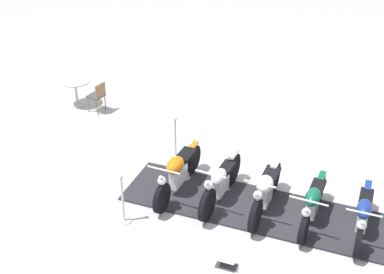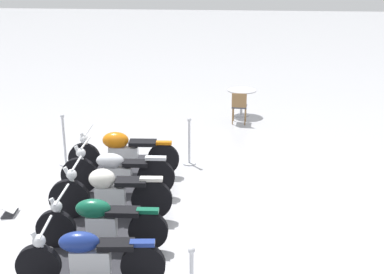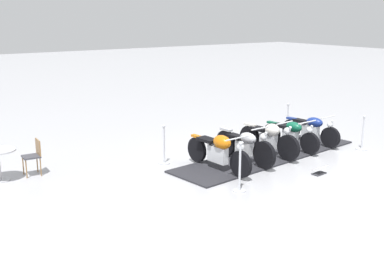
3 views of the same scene
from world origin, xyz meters
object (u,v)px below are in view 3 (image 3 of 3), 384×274
object	(u,v)px
motorcycle_copper	(219,150)
motorcycle_forest	(291,134)
stanchion_right_front	(240,174)
stanchion_left_rear	(287,124)
motorcycle_cream	(269,138)
motorcycle_chrome	(245,145)
stanchion_right_rear	(362,139)
stanchion_left_front	(164,150)
cafe_chair_near_table	(34,154)
info_placard	(319,171)
motorcycle_navy	(311,129)

from	to	relation	value
motorcycle_copper	motorcycle_forest	size ratio (longest dim) A/B	1.13
stanchion_right_front	stanchion_left_rear	world-z (taller)	stanchion_right_front
motorcycle_cream	motorcycle_chrome	bearing A→B (deg)	-88.20
stanchion_right_rear	motorcycle_forest	bearing A→B (deg)	-32.88
motorcycle_chrome	motorcycle_cream	world-z (taller)	motorcycle_chrome
motorcycle_copper	stanchion_right_front	distance (m)	1.47
motorcycle_chrome	stanchion_left_front	size ratio (longest dim) A/B	2.04
motorcycle_copper	stanchion_left_rear	xyz separation A→B (m)	(-4.35, -1.90, -0.25)
motorcycle_cream	cafe_chair_near_table	world-z (taller)	motorcycle_cream
stanchion_left_front	stanchion_right_front	world-z (taller)	stanchion_right_front
motorcycle_cream	info_placard	size ratio (longest dim) A/B	5.25
motorcycle_chrome	motorcycle_navy	size ratio (longest dim) A/B	1.07
motorcycle_cream	cafe_chair_near_table	size ratio (longest dim) A/B	2.40
motorcycle_navy	stanchion_left_rear	world-z (taller)	stanchion_left_rear
stanchion_right_rear	stanchion_right_front	world-z (taller)	stanchion_right_front
motorcycle_chrome	info_placard	distance (m)	2.00
stanchion_right_front	motorcycle_copper	bearing A→B (deg)	-109.53
stanchion_right_rear	stanchion_right_front	distance (m)	5.18
motorcycle_copper	stanchion_left_front	xyz separation A→B (m)	(0.79, -1.32, -0.17)
stanchion_left_front	stanchion_right_rear	bearing A→B (deg)	158.73
stanchion_left_rear	motorcycle_navy	bearing A→B (deg)	71.69
motorcycle_navy	cafe_chair_near_table	xyz separation A→B (m)	(7.75, -1.92, 0.04)
motorcycle_chrome	stanchion_left_front	bearing A→B (deg)	-127.27
stanchion_left_rear	motorcycle_chrome	bearing A→B (deg)	27.76
motorcycle_chrome	stanchion_right_rear	world-z (taller)	motorcycle_chrome
stanchion_right_rear	stanchion_left_front	size ratio (longest dim) A/B	0.97
motorcycle_cream	stanchion_right_front	distance (m)	2.91
stanchion_right_front	stanchion_left_rear	distance (m)	5.85
info_placard	stanchion_right_rear	bearing A→B (deg)	-170.30
motorcycle_chrome	motorcycle_copper	bearing A→B (deg)	-85.85
motorcycle_copper	motorcycle_cream	distance (m)	1.95
motorcycle_copper	motorcycle_cream	size ratio (longest dim) A/B	1.09
motorcycle_navy	stanchion_right_rear	xyz separation A→B (m)	(-0.79, 1.24, -0.17)
info_placard	motorcycle_copper	bearing A→B (deg)	-46.49
motorcycle_copper	cafe_chair_near_table	distance (m)	4.54
motorcycle_navy	stanchion_left_front	world-z (taller)	stanchion_left_front
motorcycle_copper	cafe_chair_near_table	bearing A→B (deg)	-125.59
motorcycle_navy	cafe_chair_near_table	distance (m)	7.98
stanchion_left_front	stanchion_right_front	bearing A→B (deg)	96.44
stanchion_left_rear	stanchion_left_front	bearing A→B (deg)	6.44
stanchion_left_rear	cafe_chair_near_table	bearing A→B (deg)	-3.21
motorcycle_forest	info_placard	size ratio (longest dim) A/B	5.07
stanchion_right_front	info_placard	bearing A→B (deg)	174.83
motorcycle_forest	motorcycle_navy	bearing A→B (deg)	92.76
stanchion_right_rear	stanchion_right_front	bearing A→B (deg)	6.44
motorcycle_forest	stanchion_right_front	size ratio (longest dim) A/B	1.77
stanchion_right_rear	motorcycle_chrome	bearing A→B (deg)	-14.01
stanchion_left_rear	motorcycle_cream	bearing A→B (deg)	34.61
info_placard	stanchion_right_front	bearing A→B (deg)	-11.61
motorcycle_navy	info_placard	xyz separation A→B (m)	(1.97, 2.04, -0.41)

